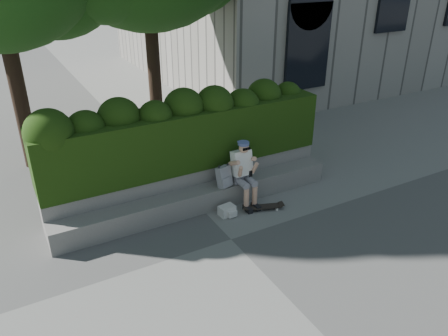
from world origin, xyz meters
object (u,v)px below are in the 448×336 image
skateboard (263,207)px  backpack_plaid (224,177)px  person (243,170)px  backpack_ground (227,210)px

skateboard → backpack_plaid: (-0.62, 0.56, 0.60)m
skateboard → backpack_plaid: backpack_plaid is taller
person → backpack_plaid: size_ratio=3.18×
skateboard → backpack_ground: bearing=-175.3°
backpack_plaid → backpack_ground: 0.69m
skateboard → backpack_plaid: bearing=156.7°
person → backpack_ground: 0.90m
backpack_plaid → skateboard: bearing=-57.0°
skateboard → backpack_plaid: 1.03m
person → skateboard: (0.22, -0.48, -0.69)m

